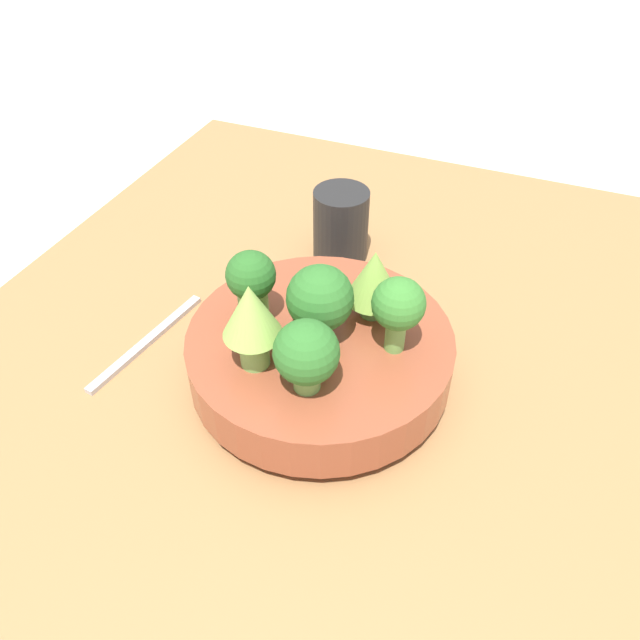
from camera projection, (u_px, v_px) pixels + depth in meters
ground_plane at (319, 429)px, 0.63m from camera, size 6.00×6.00×0.00m
table at (319, 419)px, 0.62m from camera, size 1.11×0.87×0.03m
bowl at (320, 354)px, 0.62m from camera, size 0.26×0.26×0.06m
romanesco_piece_near at (251, 317)px, 0.54m from camera, size 0.05×0.05×0.09m
broccoli_floret_center at (320, 299)px, 0.57m from camera, size 0.06×0.06×0.08m
broccoli_floret_back at (398, 307)px, 0.56m from camera, size 0.05×0.05×0.08m
broccoli_floret_front at (251, 282)px, 0.59m from camera, size 0.05×0.05×0.08m
romanesco_piece_far at (374, 278)px, 0.60m from camera, size 0.05×0.05×0.08m
broccoli_floret_right at (309, 355)px, 0.53m from camera, size 0.06×0.06×0.07m
cup at (341, 225)px, 0.78m from camera, size 0.07×0.07×0.09m
fork at (147, 342)px, 0.68m from camera, size 0.17×0.04×0.01m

